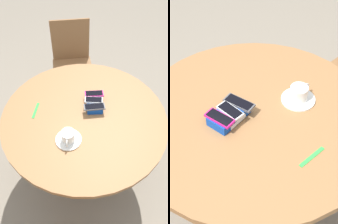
% 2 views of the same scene
% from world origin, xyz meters
% --- Properties ---
extents(ground_plane, '(8.00, 8.00, 0.00)m').
position_xyz_m(ground_plane, '(0.00, 0.00, 0.00)').
color(ground_plane, gray).
extents(round_table, '(1.09, 1.09, 0.73)m').
position_xyz_m(round_table, '(0.00, 0.00, 0.62)').
color(round_table, '#2D2D2D').
rests_on(round_table, ground_plane).
extents(phone_box, '(0.20, 0.14, 0.04)m').
position_xyz_m(phone_box, '(-0.06, 0.09, 0.75)').
color(phone_box, '#0F42AD').
rests_on(phone_box, round_table).
extents(phone_magenta, '(0.08, 0.14, 0.01)m').
position_xyz_m(phone_magenta, '(-0.12, 0.11, 0.78)').
color(phone_magenta, '#D11975').
rests_on(phone_magenta, phone_box).
extents(phone_white, '(0.09, 0.13, 0.01)m').
position_xyz_m(phone_white, '(-0.06, 0.09, 0.78)').
color(phone_white, silver).
rests_on(phone_white, phone_box).
extents(phone_gray, '(0.08, 0.14, 0.01)m').
position_xyz_m(phone_gray, '(-0.00, 0.07, 0.78)').
color(phone_gray, '#515156').
rests_on(phone_gray, phone_box).
extents(saucer, '(0.16, 0.16, 0.01)m').
position_xyz_m(saucer, '(0.17, -0.15, 0.73)').
color(saucer, white).
rests_on(saucer, round_table).
extents(coffee_cup, '(0.11, 0.08, 0.07)m').
position_xyz_m(coffee_cup, '(0.17, -0.15, 0.77)').
color(coffee_cup, white).
rests_on(coffee_cup, saucer).
extents(lanyard_strap, '(0.13, 0.07, 0.00)m').
position_xyz_m(lanyard_strap, '(-0.12, -0.30, 0.73)').
color(lanyard_strap, green).
rests_on(lanyard_strap, round_table).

